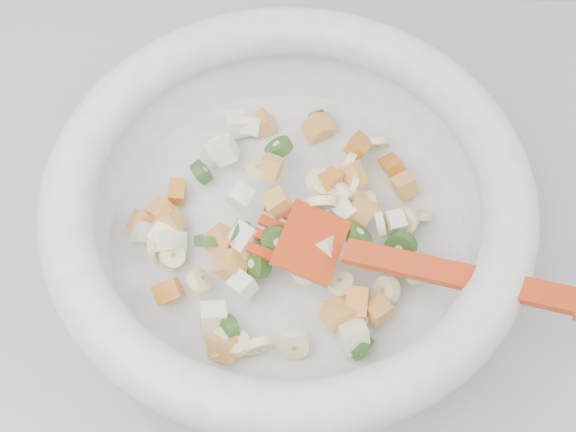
{
  "coord_description": "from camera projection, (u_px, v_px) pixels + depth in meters",
  "views": [
    {
      "loc": [
        -0.03,
        1.09,
        1.5
      ],
      "look_at": [
        -0.03,
        1.41,
        0.95
      ],
      "focal_mm": 45.0,
      "sensor_mm": 36.0,
      "label": 1
    }
  ],
  "objects": [
    {
      "name": "mixing_bowl",
      "position": [
        288.0,
        208.0,
        0.62
      ],
      "size": [
        0.44,
        0.41,
        0.12
      ],
      "color": "white",
      "rests_on": "counter"
    },
    {
      "name": "counter",
      "position": [
        307.0,
        361.0,
        1.08
      ],
      "size": [
        2.0,
        0.6,
        0.9
      ],
      "primitive_type": "cube",
      "color": "#9FA0A5",
      "rests_on": "ground"
    }
  ]
}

